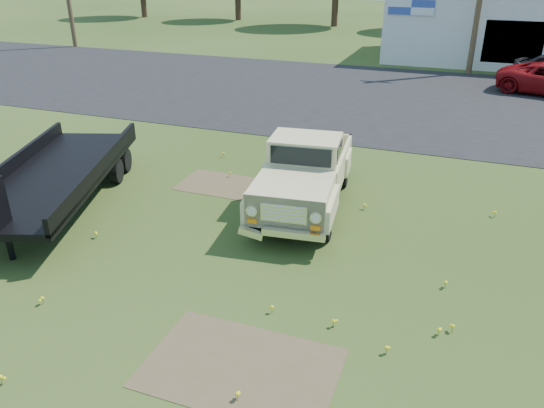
# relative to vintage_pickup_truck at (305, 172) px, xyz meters

# --- Properties ---
(ground) EXTENTS (140.00, 140.00, 0.00)m
(ground) POSITION_rel_vintage_pickup_truck_xyz_m (-0.65, -2.98, -0.94)
(ground) COLOR #293F14
(ground) RESTS_ON ground
(asphalt_lot) EXTENTS (90.00, 14.00, 0.02)m
(asphalt_lot) POSITION_rel_vintage_pickup_truck_xyz_m (-0.65, 12.02, -0.94)
(asphalt_lot) COLOR black
(asphalt_lot) RESTS_ON ground
(dirt_patch_a) EXTENTS (3.00, 2.00, 0.01)m
(dirt_patch_a) POSITION_rel_vintage_pickup_truck_xyz_m (0.85, -5.98, -0.94)
(dirt_patch_a) COLOR brown
(dirt_patch_a) RESTS_ON ground
(dirt_patch_b) EXTENTS (2.20, 1.60, 0.01)m
(dirt_patch_b) POSITION_rel_vintage_pickup_truck_xyz_m (-2.65, 0.52, -0.94)
(dirt_patch_b) COLOR brown
(dirt_patch_b) RESTS_ON ground
(commercial_building) EXTENTS (14.20, 8.20, 4.15)m
(commercial_building) POSITION_rel_vintage_pickup_truck_xyz_m (5.34, 24.01, 1.16)
(commercial_building) COLOR silver
(commercial_building) RESTS_ON ground
(vintage_pickup_truck) EXTENTS (2.59, 5.36, 1.87)m
(vintage_pickup_truck) POSITION_rel_vintage_pickup_truck_xyz_m (0.00, 0.00, 0.00)
(vintage_pickup_truck) COLOR beige
(vintage_pickup_truck) RESTS_ON ground
(flatbed_trailer) EXTENTS (4.56, 7.49, 1.94)m
(flatbed_trailer) POSITION_rel_vintage_pickup_truck_xyz_m (-5.90, -2.13, 0.03)
(flatbed_trailer) COLOR black
(flatbed_trailer) RESTS_ON ground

